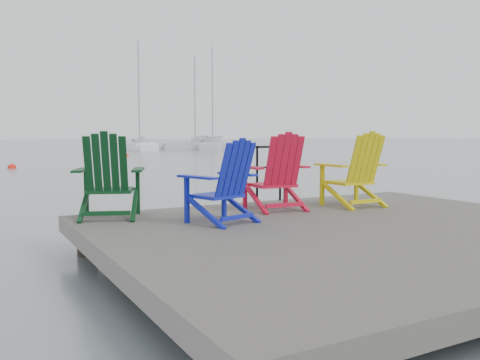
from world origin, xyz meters
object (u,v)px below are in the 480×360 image
handrail (269,168)px  chair_blue (224,182)px  sailboat_mid (212,146)px  chair_red (277,172)px  chair_yellow (356,170)px  sailboat_near (140,147)px  buoy_c (229,155)px  chair_green (108,176)px  buoy_a (12,168)px  buoy_d (126,156)px  buoy_b (88,161)px  sailboat_far (199,146)px

handrail → chair_blue: 2.16m
handrail → sailboat_mid: 47.39m
chair_red → chair_yellow: size_ratio=0.99×
chair_blue → sailboat_near: size_ratio=0.09×
buoy_c → handrail: bearing=-116.5°
chair_green → chair_red: 2.32m
buoy_a → buoy_d: 14.05m
chair_yellow → chair_green: bearing=169.3°
chair_red → sailboat_near: sailboat_near is taller
sailboat_near → buoy_d: bearing=-103.2°
buoy_a → buoy_d: size_ratio=1.04×
buoy_a → buoy_b: buoy_a is taller
sailboat_far → buoy_a: (-20.87, -24.63, -0.36)m
handrail → buoy_d: 31.13m
chair_blue → buoy_d: size_ratio=2.53×
chair_red → sailboat_far: bearing=72.3°
buoy_a → buoy_c: buoy_a is taller
handrail → buoy_b: bearing=84.2°
chair_green → sailboat_mid: sailboat_mid is taller
sailboat_near → buoy_a: (-14.21, -24.50, -0.36)m
buoy_b → chair_blue: bearing=-98.9°
handrail → buoy_a: size_ratio=2.20×
chair_green → buoy_b: bearing=100.0°
chair_blue → buoy_b: size_ratio=3.08×
sailboat_mid → buoy_d: size_ratio=28.79×
chair_blue → buoy_d: chair_blue is taller
handrail → chair_blue: chair_blue is taller
sailboat_far → buoy_d: 18.25m
chair_green → buoy_c: (16.97, 29.03, -1.04)m
sailboat_far → sailboat_mid: bearing=-113.0°
handrail → chair_blue: size_ratio=0.90×
buoy_a → buoy_c: 18.82m
sailboat_near → sailboat_mid: size_ratio=1.01×
handrail → chair_green: 2.75m
chair_green → buoy_a: 19.95m
chair_blue → buoy_c: size_ratio=3.06×
handrail → sailboat_far: sailboat_far is taller
chair_green → sailboat_far: bearing=86.1°
chair_blue → buoy_c: chair_blue is taller
buoy_d → chair_yellow: bearing=-100.3°
chair_yellow → sailboat_far: bearing=68.6°
chair_yellow → buoy_c: size_ratio=3.33×
sailboat_far → buoy_c: 16.14m
sailboat_near → buoy_a: sailboat_near is taller
buoy_b → sailboat_mid: bearing=46.6°
chair_blue → sailboat_far: bearing=49.1°
handrail → sailboat_near: 45.55m
chair_blue → sailboat_near: 47.41m
buoy_d → handrail: bearing=-102.2°
handrail → chair_blue: (-1.57, -1.48, -0.04)m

